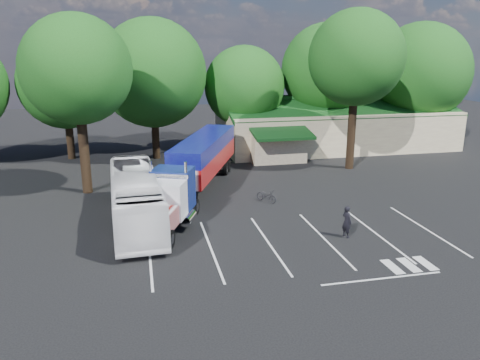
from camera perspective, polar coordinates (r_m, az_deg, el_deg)
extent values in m
plane|color=black|center=(31.14, 0.54, -3.45)|extent=(120.00, 120.00, 0.00)
cube|color=beige|center=(51.67, 11.32, 6.27)|extent=(24.00, 11.00, 4.00)
cube|color=#124117|center=(49.16, 12.60, 8.67)|extent=(24.20, 6.25, 2.10)
cube|color=#124117|center=(53.52, 10.44, 9.33)|extent=(24.20, 6.25, 2.10)
cube|color=beige|center=(43.76, 4.60, 4.04)|extent=(5.00, 2.50, 2.80)
cube|color=#124117|center=(42.26, 5.16, 5.68)|extent=(5.40, 3.19, 0.80)
cylinder|color=black|center=(47.61, -20.01, 4.83)|extent=(0.70, 0.70, 4.00)
sphere|color=#164413|center=(46.99, -20.61, 11.00)|extent=(8.40, 8.40, 8.40)
cylinder|color=black|center=(45.61, -10.25, 5.28)|extent=(0.70, 0.70, 4.30)
sphere|color=#164413|center=(44.94, -10.62, 12.69)|extent=(10.00, 10.00, 10.00)
cylinder|color=black|center=(48.11, 0.51, 5.64)|extent=(0.70, 0.70, 3.60)
sphere|color=#164413|center=(47.50, 0.53, 11.35)|extent=(8.00, 8.00, 8.00)
cylinder|color=black|center=(51.24, 10.31, 6.52)|extent=(0.70, 0.70, 4.50)
sphere|color=#164413|center=(50.66, 10.64, 13.06)|extent=(9.60, 9.60, 9.60)
cylinder|color=black|center=(54.88, 20.52, 6.07)|extent=(0.70, 0.70, 3.90)
sphere|color=#164413|center=(54.31, 21.12, 12.15)|extent=(10.40, 10.40, 10.40)
cylinder|color=black|center=(35.62, -18.45, 3.20)|extent=(0.70, 0.70, 6.00)
sphere|color=#164413|center=(34.90, -19.30, 12.61)|extent=(7.60, 7.60, 7.60)
cylinder|color=black|center=(41.93, 13.43, 5.72)|extent=(0.70, 0.70, 6.50)
sphere|color=#164413|center=(41.35, 14.00, 14.27)|extent=(8.00, 8.00, 8.00)
cube|color=black|center=(27.82, -8.82, -4.52)|extent=(3.28, 6.34, 0.23)
cube|color=white|center=(24.83, -11.31, -7.42)|extent=(2.23, 1.08, 0.51)
cube|color=white|center=(24.78, -11.23, -6.08)|extent=(1.07, 0.52, 0.83)
cube|color=white|center=(25.64, -10.42, -4.84)|extent=(2.80, 2.85, 1.06)
cube|color=silver|center=(27.10, -9.16, -2.40)|extent=(2.69, 2.24, 2.12)
cube|color=black|center=(26.42, -9.62, -1.85)|extent=(2.00, 0.87, 0.92)
cube|color=white|center=(27.47, -8.76, 0.48)|extent=(2.26, 0.99, 0.23)
cube|color=navy|center=(28.55, -8.13, -1.03)|extent=(2.83, 2.58, 2.49)
cylinder|color=white|center=(28.04, -10.73, -0.77)|extent=(0.22, 0.22, 3.14)
cylinder|color=white|center=(27.39, -6.56, -0.99)|extent=(0.22, 0.22, 3.14)
cylinder|color=white|center=(28.31, -11.16, -4.28)|extent=(1.12, 1.60, 0.61)
cylinder|color=white|center=(27.55, -6.29, -4.63)|extent=(1.12, 1.60, 0.61)
cube|color=white|center=(36.04, -4.29, 2.46)|extent=(6.66, 11.86, 1.39)
cube|color=#0E0A63|center=(35.78, -4.34, 4.40)|extent=(6.66, 11.86, 1.11)
cube|color=black|center=(39.99, -2.94, 2.05)|extent=(2.24, 3.41, 0.32)
cube|color=black|center=(31.93, -7.50, -1.88)|extent=(0.14, 0.14, 1.29)
cube|color=black|center=(31.59, -5.25, -2.01)|extent=(0.14, 0.14, 1.29)
cube|color=white|center=(42.09, -2.31, 2.24)|extent=(2.10, 0.93, 0.11)
cylinder|color=black|center=(25.88, -12.71, -6.75)|extent=(0.68, 1.06, 1.02)
cylinder|color=black|center=(25.24, -8.59, -7.13)|extent=(0.68, 1.06, 1.02)
cylinder|color=black|center=(29.58, -9.64, -3.70)|extent=(0.68, 1.06, 1.02)
cylinder|color=black|center=(29.02, -6.01, -3.94)|extent=(0.68, 1.06, 1.02)
cylinder|color=black|center=(30.49, -9.03, -3.07)|extent=(0.68, 1.06, 1.02)
cylinder|color=black|center=(29.94, -5.50, -3.30)|extent=(0.68, 1.06, 1.02)
cylinder|color=black|center=(39.58, -4.54, 1.46)|extent=(0.68, 1.06, 1.02)
cylinder|color=black|center=(39.16, -1.78, 1.35)|extent=(0.68, 1.06, 1.02)
cylinder|color=black|center=(40.62, -4.16, 1.84)|extent=(0.68, 1.06, 1.02)
cylinder|color=black|center=(40.21, -1.47, 1.74)|extent=(0.68, 1.06, 1.02)
imported|color=black|center=(26.91, 12.89, -4.95)|extent=(0.62, 0.77, 1.83)
imported|color=black|center=(32.35, 3.25, -1.91)|extent=(1.47, 1.72, 0.89)
imported|color=white|center=(28.76, -12.62, -2.10)|extent=(3.31, 11.71, 3.23)
imported|color=#9FA3A7|center=(47.53, 10.93, 3.79)|extent=(3.96, 1.90, 1.25)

